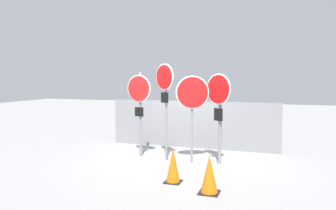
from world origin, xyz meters
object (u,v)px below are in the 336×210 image
Objects in this scene: stop_sign_2 at (192,98)px; traffic_cone_0 at (173,165)px; stop_sign_1 at (165,89)px; traffic_cone_1 at (209,174)px; stop_sign_0 at (139,99)px; stop_sign_3 at (219,102)px.

traffic_cone_0 is (0.01, -1.63, -1.29)m from stop_sign_2.
traffic_cone_1 is (1.57, -2.03, -1.52)m from stop_sign_1.
stop_sign_0 is at bearing -160.57° from stop_sign_1.
stop_sign_1 reaches higher than stop_sign_0.
traffic_cone_0 is at bearing -33.72° from stop_sign_1.
stop_sign_1 is 1.14× the size of stop_sign_2.
stop_sign_1 is 0.76m from stop_sign_2.
stop_sign_2 is (1.52, -0.19, 0.06)m from stop_sign_0.
stop_sign_1 is at bearing 114.26° from traffic_cone_0.
stop_sign_3 reaches higher than stop_sign_2.
traffic_cone_1 is at bearing -89.45° from stop_sign_2.
stop_sign_2 is at bearing 112.68° from traffic_cone_1.
stop_sign_3 is 3.12× the size of traffic_cone_1.
stop_sign_3 is at bearing 35.65° from stop_sign_1.
stop_sign_3 reaches higher than traffic_cone_0.
stop_sign_3 reaches higher than traffic_cone_1.
traffic_cone_1 is (2.37, -2.21, -1.23)m from stop_sign_0.
stop_sign_2 is at bearing 31.28° from stop_sign_1.
stop_sign_0 reaches higher than traffic_cone_1.
stop_sign_0 is 1.05× the size of stop_sign_2.
stop_sign_0 is 3.46m from traffic_cone_1.
stop_sign_3 is at bearing 8.51° from stop_sign_0.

